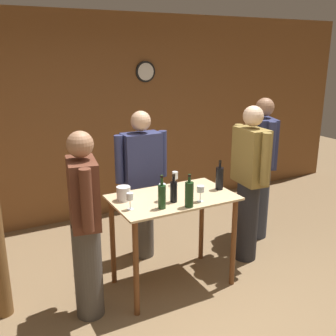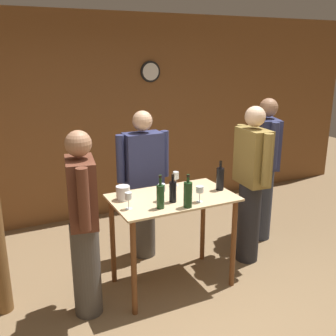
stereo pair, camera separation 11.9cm
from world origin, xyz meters
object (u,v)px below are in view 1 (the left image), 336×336
Objects in this scene: person_visitor_near_door at (249,181)px; person_visitor_bearded at (261,166)px; wine_glass_far_side at (175,176)px; person_visitor_with_scarf at (142,182)px; wine_bottle_center at (189,194)px; wine_bottle_far_left at (162,196)px; person_host at (85,224)px; wine_bottle_right at (219,178)px; wine_glass_near_right at (200,190)px; ice_bucket at (124,193)px; wine_glass_near_left at (130,197)px; wine_bottle_left at (174,191)px; wine_glass_near_center at (163,188)px.

person_visitor_bearded is at bearing 37.85° from person_visitor_near_door.
person_visitor_with_scarf is (-0.20, 0.38, -0.15)m from wine_glass_far_side.
wine_bottle_far_left is at bearing 159.98° from wine_bottle_center.
person_visitor_bearded reaches higher than person_visitor_with_scarf.
person_host is 1.00× the size of person_visitor_with_scarf.
wine_glass_near_right is at bearing -150.43° from wine_bottle_right.
person_visitor_bearded reaches higher than ice_bucket.
ice_bucket is (-0.61, -0.15, -0.03)m from wine_glass_far_side.
wine_glass_near_left is at bearing -149.52° from wine_glass_far_side.
wine_bottle_left is 1.62× the size of wine_glass_near_center.
wine_bottle_left is 0.89× the size of wine_bottle_right.
person_visitor_with_scarf reaches higher than wine_bottle_left.
wine_bottle_center is 0.51m from wine_glass_near_left.
person_host is (-0.42, -0.21, -0.12)m from ice_bucket.
person_host is 0.95× the size of person_visitor_bearded.
person_host is at bearing -175.26° from person_visitor_near_door.
wine_glass_far_side is at bearing 19.15° from person_host.
wine_bottle_right is 0.45m from wine_glass_far_side.
wine_bottle_left is 0.10m from wine_glass_near_center.
person_visitor_near_door reaches higher than wine_glass_far_side.
wine_bottle_left is 0.15× the size of person_visitor_near_door.
person_visitor_bearded reaches higher than person_visitor_near_door.
wine_glass_near_center is at bearing -173.74° from person_visitor_near_door.
wine_bottle_right reaches higher than wine_glass_far_side.
wine_bottle_far_left is at bearing -56.18° from ice_bucket.
wine_glass_near_left is at bearing -171.41° from wine_glass_near_center.
person_visitor_with_scarf is (0.20, 0.86, -0.17)m from wine_bottle_far_left.
person_visitor_near_door reaches higher than wine_bottle_left.
wine_glass_near_left is 0.75m from wine_glass_far_side.
wine_bottle_center is at bearing -13.13° from person_host.
person_host is 1.12m from person_visitor_with_scarf.
wine_bottle_left is at bearing 110.63° from wine_bottle_center.
wine_bottle_center is 1.01× the size of wine_bottle_right.
person_visitor_with_scarf is at bearing 59.45° from wine_glass_near_left.
wine_glass_near_right is 1.04m from person_host.
wine_glass_far_side is (-0.32, 0.31, -0.02)m from wine_bottle_right.
wine_bottle_right is 0.17× the size of person_visitor_near_door.
wine_bottle_right is at bearing 1.90° from wine_glass_near_center.
wine_bottle_center reaches higher than wine_glass_near_left.
person_host is at bearing 166.87° from wine_bottle_center.
ice_bucket is (-0.30, 0.18, -0.05)m from wine_glass_near_center.
wine_bottle_center is at bearing -152.77° from wine_bottle_right.
person_visitor_with_scarf reaches higher than wine_glass_near_right.
wine_bottle_far_left is 0.90m from person_visitor_with_scarf.
wine_bottle_far_left is 2.29× the size of ice_bucket.
person_visitor_with_scarf is (0.84, 0.74, 0.00)m from person_host.
wine_bottle_far_left is 1.01× the size of wine_bottle_center.
wine_bottle_far_left is 0.18× the size of person_visitor_near_door.
wine_bottle_far_left reaches higher than wine_glass_near_center.
wine_glass_near_left is at bearing -97.78° from ice_bucket.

